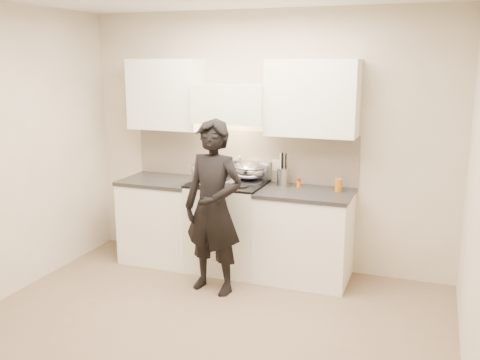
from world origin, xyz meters
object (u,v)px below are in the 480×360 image
at_px(stove, 228,225).
at_px(utensil_crock, 283,176).
at_px(counter_right, 305,235).
at_px(person, 213,208).
at_px(wok, 250,170).

xyz_separation_m(stove, utensil_crock, (0.55, 0.16, 0.55)).
distance_m(stove, counter_right, 0.83).
bearing_deg(utensil_crock, person, -122.46).
distance_m(wok, utensil_crock, 0.36).
distance_m(stove, wok, 0.63).
height_order(wok, utensil_crock, utensil_crock).
height_order(stove, utensil_crock, utensil_crock).
xyz_separation_m(counter_right, person, (-0.75, -0.58, 0.37)).
bearing_deg(person, stove, 107.26).
bearing_deg(wok, person, -98.90).
distance_m(counter_right, wok, 0.88).
bearing_deg(wok, utensil_crock, 1.93).
relative_size(stove, person, 0.58).
bearing_deg(counter_right, stove, -180.00).
relative_size(counter_right, utensil_crock, 2.70).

